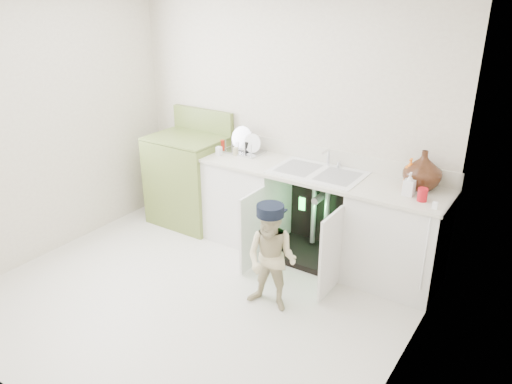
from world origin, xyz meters
TOP-DOWN VIEW (x-y plane):
  - ground at (0.00, 0.00)m, footprint 3.50×3.50m
  - room_shell at (0.00, 0.00)m, footprint 6.00×5.50m
  - counter_run at (0.58, 1.21)m, footprint 2.44×1.02m
  - avocado_stove at (-1.02, 1.18)m, footprint 0.80×0.65m
  - repair_worker at (0.63, 0.26)m, footprint 0.48×0.80m

SIDE VIEW (x-z plane):
  - ground at x=0.00m, z-range 0.00..0.00m
  - repair_worker at x=0.63m, z-range 0.01..0.94m
  - counter_run at x=0.58m, z-range -0.14..1.10m
  - avocado_stove at x=-1.02m, z-range -0.11..1.14m
  - room_shell at x=0.00m, z-range 0.62..1.88m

